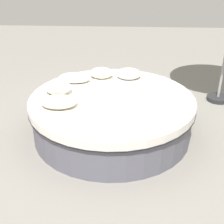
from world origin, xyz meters
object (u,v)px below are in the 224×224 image
(throw_pillow_0, at_px, (129,74))
(throw_pillow_1, at_px, (101,73))
(round_bed, at_px, (112,115))
(throw_pillow_2, at_px, (74,78))
(throw_pillow_4, at_px, (59,102))
(throw_pillow_3, at_px, (58,87))

(throw_pillow_0, height_order, throw_pillow_1, throw_pillow_1)
(round_bed, xyz_separation_m, throw_pillow_2, (-0.68, 0.59, 0.40))
(throw_pillow_0, relative_size, throw_pillow_4, 0.81)
(round_bed, distance_m, throw_pillow_1, 0.94)
(throw_pillow_1, distance_m, throw_pillow_2, 0.50)
(round_bed, distance_m, throw_pillow_4, 0.93)
(throw_pillow_0, relative_size, throw_pillow_2, 0.80)
(throw_pillow_2, xyz_separation_m, throw_pillow_3, (-0.18, -0.47, 0.02))
(throw_pillow_2, xyz_separation_m, throw_pillow_4, (-0.08, -0.95, -0.00))
(throw_pillow_1, relative_size, throw_pillow_2, 0.74)
(throw_pillow_0, distance_m, throw_pillow_4, 1.56)
(throw_pillow_2, bearing_deg, throw_pillow_1, 25.56)
(throw_pillow_0, height_order, throw_pillow_4, throw_pillow_0)
(throw_pillow_2, relative_size, throw_pillow_3, 1.31)
(throw_pillow_1, bearing_deg, throw_pillow_3, -132.59)
(throw_pillow_1, xyz_separation_m, throw_pillow_2, (-0.45, -0.22, -0.02))
(round_bed, bearing_deg, throw_pillow_0, 73.17)
(round_bed, bearing_deg, throw_pillow_2, 139.09)
(throw_pillow_0, xyz_separation_m, throw_pillow_3, (-1.12, -0.71, 0.01))
(round_bed, relative_size, throw_pillow_0, 5.92)
(throw_pillow_4, bearing_deg, throw_pillow_0, 49.57)
(throw_pillow_4, bearing_deg, round_bed, 25.00)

